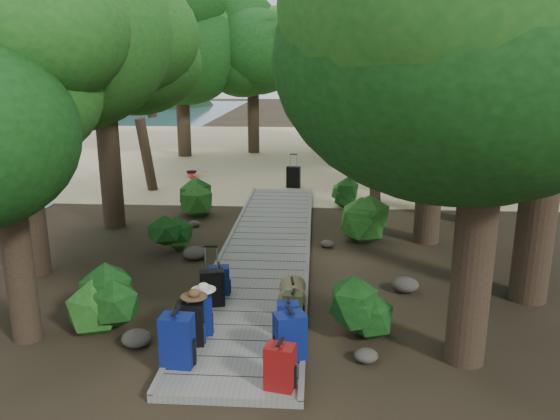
# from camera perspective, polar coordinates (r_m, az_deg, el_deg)

# --- Properties ---
(ground) EXTENTS (120.00, 120.00, 0.00)m
(ground) POSITION_cam_1_polar(r_m,az_deg,el_deg) (11.80, -1.81, -5.88)
(ground) COLOR #322719
(ground) RESTS_ON ground
(sand_beach) EXTENTS (40.00, 22.00, 0.02)m
(sand_beach) POSITION_cam_1_polar(r_m,az_deg,el_deg) (27.32, 1.45, 6.11)
(sand_beach) COLOR tan
(sand_beach) RESTS_ON ground
(boardwalk) EXTENTS (2.00, 12.00, 0.12)m
(boardwalk) POSITION_cam_1_polar(r_m,az_deg,el_deg) (12.72, -1.38, -4.03)
(boardwalk) COLOR slate
(boardwalk) RESTS_ON ground
(backpack_left_a) EXTENTS (0.46, 0.33, 0.83)m
(backpack_left_a) POSITION_cam_1_polar(r_m,az_deg,el_deg) (7.87, -10.69, -13.00)
(backpack_left_a) COLOR navy
(backpack_left_a) RESTS_ON boardwalk
(backpack_left_b) EXTENTS (0.44, 0.35, 0.74)m
(backpack_left_b) POSITION_cam_1_polar(r_m,az_deg,el_deg) (8.41, -9.38, -11.37)
(backpack_left_b) COLOR black
(backpack_left_b) RESTS_ON boardwalk
(backpack_left_c) EXTENTS (0.45, 0.38, 0.72)m
(backpack_left_c) POSITION_cam_1_polar(r_m,az_deg,el_deg) (8.68, -8.48, -10.54)
(backpack_left_c) COLOR navy
(backpack_left_c) RESTS_ON boardwalk
(backpack_left_d) EXTENTS (0.42, 0.34, 0.57)m
(backpack_left_d) POSITION_cam_1_polar(r_m,az_deg,el_deg) (10.10, -6.39, -7.16)
(backpack_left_d) COLOR navy
(backpack_left_d) RESTS_ON boardwalk
(backpack_right_a) EXTENTS (0.42, 0.34, 0.67)m
(backpack_right_a) POSITION_cam_1_polar(r_m,az_deg,el_deg) (7.29, 0.00, -15.86)
(backpack_right_a) COLOR maroon
(backpack_right_a) RESTS_ON boardwalk
(backpack_right_b) EXTENTS (0.51, 0.43, 0.78)m
(backpack_right_b) POSITION_cam_1_polar(r_m,az_deg,el_deg) (7.90, 1.04, -12.86)
(backpack_right_b) COLOR navy
(backpack_right_b) RESTS_ON boardwalk
(backpack_right_c) EXTENTS (0.36, 0.27, 0.57)m
(backpack_right_c) POSITION_cam_1_polar(r_m,az_deg,el_deg) (8.63, 0.85, -11.07)
(backpack_right_c) COLOR navy
(backpack_right_c) RESTS_ON boardwalk
(backpack_right_d) EXTENTS (0.35, 0.27, 0.49)m
(backpack_right_d) POSITION_cam_1_polar(r_m,az_deg,el_deg) (9.12, 1.39, -9.85)
(backpack_right_d) COLOR #343919
(backpack_right_d) RESTS_ON boardwalk
(duffel_right_khaki) EXTENTS (0.48, 0.67, 0.41)m
(duffel_right_khaki) POSITION_cam_1_polar(r_m,az_deg,el_deg) (9.66, 1.29, -8.63)
(duffel_right_khaki) COLOR brown
(duffel_right_khaki) RESTS_ON boardwalk
(suitcase_on_boardwalk) EXTENTS (0.46, 0.33, 0.64)m
(suitcase_on_boardwalk) POSITION_cam_1_polar(r_m,az_deg,el_deg) (9.64, -7.09, -8.08)
(suitcase_on_boardwalk) COLOR black
(suitcase_on_boardwalk) RESTS_ON boardwalk
(lone_suitcase_on_sand) EXTENTS (0.50, 0.33, 0.73)m
(lone_suitcase_on_sand) POSITION_cam_1_polar(r_m,az_deg,el_deg) (19.16, 1.41, 3.46)
(lone_suitcase_on_sand) COLOR black
(lone_suitcase_on_sand) RESTS_ON sand_beach
(hat_brown) EXTENTS (0.40, 0.40, 0.12)m
(hat_brown) POSITION_cam_1_polar(r_m,az_deg,el_deg) (8.26, -8.99, -8.56)
(hat_brown) COLOR #51351E
(hat_brown) RESTS_ON backpack_left_b
(hat_white) EXTENTS (0.38, 0.38, 0.13)m
(hat_white) POSITION_cam_1_polar(r_m,az_deg,el_deg) (8.53, -8.02, -7.87)
(hat_white) COLOR silver
(hat_white) RESTS_ON backpack_left_c
(kayak) EXTENTS (1.48, 2.96, 0.29)m
(kayak) POSITION_cam_1_polar(r_m,az_deg,el_deg) (21.32, -9.22, 3.84)
(kayak) COLOR red
(kayak) RESTS_ON sand_beach
(sun_lounger) EXTENTS (0.78, 1.83, 0.57)m
(sun_lounger) POSITION_cam_1_polar(r_m,az_deg,el_deg) (21.46, 9.69, 4.28)
(sun_lounger) COLOR silver
(sun_lounger) RESTS_ON sand_beach
(tree_right_a) EXTENTS (4.82, 4.82, 8.04)m
(tree_right_a) POSITION_cam_1_polar(r_m,az_deg,el_deg) (7.65, 21.14, 12.70)
(tree_right_a) COLOR black
(tree_right_a) RESTS_ON ground
(tree_right_b) EXTENTS (5.31, 5.31, 9.47)m
(tree_right_b) POSITION_cam_1_polar(r_m,az_deg,el_deg) (10.40, 27.25, 16.38)
(tree_right_b) COLOR black
(tree_right_b) RESTS_ON ground
(tree_right_c) EXTENTS (5.08, 5.08, 8.79)m
(tree_right_c) POSITION_cam_1_polar(r_m,az_deg,el_deg) (13.22, 16.25, 15.24)
(tree_right_c) COLOR black
(tree_right_c) RESTS_ON ground
(tree_right_d) EXTENTS (5.51, 5.51, 10.10)m
(tree_right_d) POSITION_cam_1_polar(r_m,az_deg,el_deg) (15.34, 21.58, 17.14)
(tree_right_d) COLOR black
(tree_right_d) RESTS_ON ground
(tree_right_e) EXTENTS (5.06, 5.06, 9.11)m
(tree_right_e) POSITION_cam_1_polar(r_m,az_deg,el_deg) (17.87, 14.90, 15.61)
(tree_right_e) COLOR black
(tree_right_e) RESTS_ON ground
(tree_right_f) EXTENTS (5.54, 5.54, 9.90)m
(tree_right_f) POSITION_cam_1_polar(r_m,az_deg,el_deg) (20.95, 20.27, 16.11)
(tree_right_f) COLOR black
(tree_right_f) RESTS_ON ground
(tree_left_a) EXTENTS (3.73, 3.73, 6.21)m
(tree_left_a) POSITION_cam_1_polar(r_m,az_deg,el_deg) (8.83, -26.99, 6.28)
(tree_left_a) COLOR black
(tree_left_a) RESTS_ON ground
(tree_left_b) EXTENTS (5.06, 5.06, 9.10)m
(tree_left_b) POSITION_cam_1_polar(r_m,az_deg,el_deg) (11.83, -26.56, 15.18)
(tree_left_b) COLOR black
(tree_left_b) RESTS_ON ground
(tree_left_c) EXTENTS (4.69, 4.69, 8.15)m
(tree_left_c) POSITION_cam_1_polar(r_m,az_deg,el_deg) (14.74, -18.08, 13.78)
(tree_left_c) COLOR black
(tree_left_c) RESTS_ON ground
(tree_back_a) EXTENTS (4.61, 4.61, 7.98)m
(tree_back_a) POSITION_cam_1_polar(r_m,az_deg,el_deg) (26.76, -2.86, 14.47)
(tree_back_a) COLOR black
(tree_back_a) RESTS_ON ground
(tree_back_b) EXTENTS (4.93, 4.93, 8.80)m
(tree_back_b) POSITION_cam_1_polar(r_m,az_deg,el_deg) (27.60, 5.31, 15.29)
(tree_back_b) COLOR black
(tree_back_b) RESTS_ON ground
(tree_back_c) EXTENTS (5.37, 5.37, 9.67)m
(tree_back_c) POSITION_cam_1_polar(r_m,az_deg,el_deg) (27.27, 11.88, 15.96)
(tree_back_c) COLOR black
(tree_back_c) RESTS_ON ground
(tree_back_d) EXTENTS (5.37, 5.37, 8.94)m
(tree_back_d) POSITION_cam_1_polar(r_m,az_deg,el_deg) (26.07, -10.33, 15.30)
(tree_back_d) COLOR black
(tree_back_d) RESTS_ON ground
(palm_right_a) EXTENTS (4.61, 4.61, 7.86)m
(palm_right_a) POSITION_cam_1_polar(r_m,az_deg,el_deg) (17.13, 10.90, 13.80)
(palm_right_a) COLOR #144112
(palm_right_a) RESTS_ON ground
(palm_right_b) EXTENTS (4.15, 4.15, 8.02)m
(palm_right_b) POSITION_cam_1_polar(r_m,az_deg,el_deg) (22.07, 15.49, 13.92)
(palm_right_b) COLOR #144112
(palm_right_b) RESTS_ON ground
(palm_right_c) EXTENTS (4.57, 4.57, 7.27)m
(palm_right_c) POSITION_cam_1_polar(r_m,az_deg,el_deg) (23.81, 6.60, 13.48)
(palm_right_c) COLOR #144112
(palm_right_c) RESTS_ON ground
(palm_left_a) EXTENTS (4.74, 4.74, 7.54)m
(palm_left_a) POSITION_cam_1_polar(r_m,az_deg,el_deg) (18.94, -14.68, 13.18)
(palm_left_a) COLOR #144112
(palm_left_a) RESTS_ON ground
(rock_left_a) EXTENTS (0.47, 0.42, 0.26)m
(rock_left_a) POSITION_cam_1_polar(r_m,az_deg,el_deg) (8.87, -14.77, -12.83)
(rock_left_a) COLOR #4C473F
(rock_left_a) RESTS_ON ground
(rock_left_b) EXTENTS (0.40, 0.36, 0.22)m
(rock_left_b) POSITION_cam_1_polar(r_m,az_deg,el_deg) (10.57, -18.17, -8.55)
(rock_left_b) COLOR #4C473F
(rock_left_b) RESTS_ON ground
(rock_left_c) EXTENTS (0.52, 0.47, 0.28)m
(rock_left_c) POSITION_cam_1_polar(r_m,az_deg,el_deg) (12.31, -8.93, -4.45)
(rock_left_c) COLOR #4C473F
(rock_left_c) RESTS_ON ground
(rock_left_d) EXTENTS (0.29, 0.27, 0.16)m
(rock_left_d) POSITION_cam_1_polar(r_m,az_deg,el_deg) (14.76, -8.93, -1.42)
(rock_left_d) COLOR #4C473F
(rock_left_d) RESTS_ON ground
(rock_right_a) EXTENTS (0.36, 0.32, 0.20)m
(rock_right_a) POSITION_cam_1_polar(r_m,az_deg,el_deg) (8.30, 8.98, -14.80)
(rock_right_a) COLOR #4C473F
(rock_right_a) RESTS_ON ground
(rock_right_b) EXTENTS (0.52, 0.46, 0.28)m
(rock_right_b) POSITION_cam_1_polar(r_m,az_deg,el_deg) (10.74, 12.94, -7.61)
(rock_right_b) COLOR #4C473F
(rock_right_b) RESTS_ON ground
(rock_right_c) EXTENTS (0.32, 0.28, 0.17)m
(rock_right_c) POSITION_cam_1_polar(r_m,az_deg,el_deg) (13.00, 4.93, -3.53)
(rock_right_c) COLOR #4C473F
(rock_right_c) RESTS_ON ground
(rock_right_d) EXTENTS (0.58, 0.53, 0.32)m
(rock_right_d) POSITION_cam_1_polar(r_m,az_deg,el_deg) (15.29, 9.41, -0.56)
(rock_right_d) COLOR #4C473F
(rock_right_d) RESTS_ON ground
(shrub_left_a) EXTENTS (1.01, 1.01, 0.91)m
(shrub_left_a) POSITION_cam_1_polar(r_m,az_deg,el_deg) (9.47, -17.66, -9.04)
(shrub_left_a) COLOR #174D17
(shrub_left_a) RESTS_ON ground
(shrub_left_b) EXTENTS (0.92, 0.92, 0.83)m
(shrub_left_b) POSITION_cam_1_polar(r_m,az_deg,el_deg) (12.78, -11.06, -2.53)
(shrub_left_b) COLOR #174D17
(shrub_left_b) RESTS_ON ground
(shrub_left_c) EXTENTS (1.20, 1.20, 1.08)m
(shrub_left_c) POSITION_cam_1_polar(r_m,az_deg,el_deg) (15.93, -9.02, 1.48)
(shrub_left_c) COLOR #174D17
(shrub_left_c) RESTS_ON ground
(shrub_right_a) EXTENTS (0.96, 0.96, 0.87)m
(shrub_right_a) POSITION_cam_1_polar(r_m,az_deg,el_deg) (8.89, 8.69, -10.23)
(shrub_right_a) COLOR #174D17
(shrub_right_a) RESTS_ON ground
(shrub_right_b) EXTENTS (1.14, 1.14, 1.02)m
(shrub_right_b) POSITION_cam_1_polar(r_m,az_deg,el_deg) (13.49, 9.02, -1.09)
(shrub_right_b) COLOR #174D17
(shrub_right_b) RESTS_ON ground
(shrub_right_c) EXTENTS (0.93, 0.93, 0.84)m
(shrub_right_c) POSITION_cam_1_polar(r_m,az_deg,el_deg) (16.65, 6.87, 1.72)
(shrub_right_c) COLOR #174D17
(shrub_right_c) RESTS_ON ground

